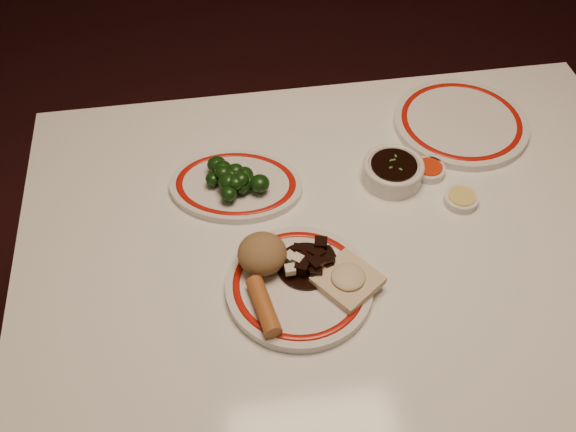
# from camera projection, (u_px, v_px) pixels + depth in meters

# --- Properties ---
(ground) EXTENTS (7.00, 7.00, 0.00)m
(ground) POSITION_uv_depth(u_px,v_px,m) (335.00, 420.00, 1.70)
(ground) COLOR black
(ground) RESTS_ON ground
(dining_table) EXTENTS (1.20, 0.90, 0.75)m
(dining_table) POSITION_uv_depth(u_px,v_px,m) (354.00, 272.00, 1.20)
(dining_table) COLOR white
(dining_table) RESTS_ON ground
(main_plate) EXTENTS (0.32, 0.32, 0.02)m
(main_plate) POSITION_uv_depth(u_px,v_px,m) (299.00, 286.00, 1.06)
(main_plate) COLOR silver
(main_plate) RESTS_ON dining_table
(rice_mound) EXTENTS (0.08, 0.08, 0.06)m
(rice_mound) POSITION_uv_depth(u_px,v_px,m) (262.00, 254.00, 1.06)
(rice_mound) COLOR olive
(rice_mound) RESTS_ON main_plate
(spring_roll) EXTENTS (0.05, 0.11, 0.03)m
(spring_roll) POSITION_uv_depth(u_px,v_px,m) (264.00, 306.00, 1.01)
(spring_roll) COLOR #B3652C
(spring_roll) RESTS_ON main_plate
(fried_wonton) EXTENTS (0.13, 0.13, 0.03)m
(fried_wonton) POSITION_uv_depth(u_px,v_px,m) (348.00, 279.00, 1.05)
(fried_wonton) COLOR beige
(fried_wonton) RESTS_ON main_plate
(stirfry_heap) EXTENTS (0.10, 0.10, 0.03)m
(stirfry_heap) POSITION_uv_depth(u_px,v_px,m) (311.00, 261.00, 1.07)
(stirfry_heap) COLOR black
(stirfry_heap) RESTS_ON main_plate
(broccoli_plate) EXTENTS (0.29, 0.26, 0.02)m
(broccoli_plate) POSITION_uv_depth(u_px,v_px,m) (236.00, 185.00, 1.21)
(broccoli_plate) COLOR silver
(broccoli_plate) RESTS_ON dining_table
(broccoli_pile) EXTENTS (0.12, 0.11, 0.05)m
(broccoli_pile) POSITION_uv_depth(u_px,v_px,m) (234.00, 177.00, 1.19)
(broccoli_pile) COLOR #23471C
(broccoli_pile) RESTS_ON broccoli_plate
(soy_bowl) EXTENTS (0.11, 0.11, 0.04)m
(soy_bowl) POSITION_uv_depth(u_px,v_px,m) (393.00, 172.00, 1.22)
(soy_bowl) COLOR silver
(soy_bowl) RESTS_ON dining_table
(sweet_sour_dish) EXTENTS (0.06, 0.06, 0.02)m
(sweet_sour_dish) POSITION_uv_depth(u_px,v_px,m) (429.00, 170.00, 1.24)
(sweet_sour_dish) COLOR silver
(sweet_sour_dish) RESTS_ON dining_table
(mustard_dish) EXTENTS (0.06, 0.06, 0.02)m
(mustard_dish) POSITION_uv_depth(u_px,v_px,m) (461.00, 199.00, 1.19)
(mustard_dish) COLOR silver
(mustard_dish) RESTS_ON dining_table
(far_plate) EXTENTS (0.36, 0.36, 0.02)m
(far_plate) POSITION_uv_depth(u_px,v_px,m) (461.00, 122.00, 1.34)
(far_plate) COLOR silver
(far_plate) RESTS_ON dining_table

